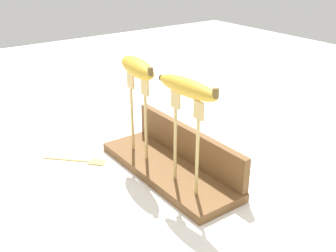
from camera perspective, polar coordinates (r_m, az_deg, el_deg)
ground_plane at (r=0.95m, az=-0.00°, el=-6.67°), size 3.00×3.00×0.00m
wooden_board at (r=0.94m, az=-0.00°, el=-6.14°), size 0.38×0.13×0.02m
board_backstop at (r=0.95m, az=2.84°, el=-2.47°), size 0.38×0.02×0.08m
fork_stand_left at (r=0.94m, az=-4.18°, el=2.40°), size 0.09×0.01×0.20m
fork_stand_right at (r=0.81m, az=2.57°, el=-1.20°), size 0.10×0.01×0.20m
banana_raised_left at (r=0.91m, az=-4.37°, el=8.23°), size 0.16×0.07×0.04m
banana_raised_right at (r=0.77m, az=2.71°, el=5.47°), size 0.17×0.04×0.04m
fork_fallen_far at (r=1.01m, az=-11.98°, el=-4.74°), size 0.12×0.12×0.01m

